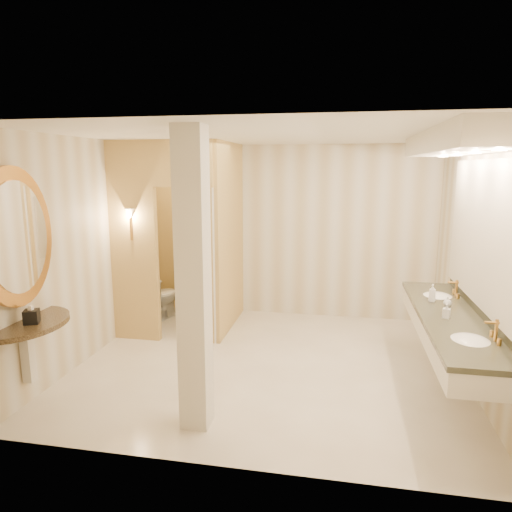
# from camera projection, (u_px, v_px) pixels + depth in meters

# --- Properties ---
(floor) EXTENTS (4.50, 4.50, 0.00)m
(floor) POSITION_uv_depth(u_px,v_px,m) (269.00, 363.00, 5.56)
(floor) COLOR #EEE2CE
(floor) RESTS_ON ground
(ceiling) EXTENTS (4.50, 4.50, 0.00)m
(ceiling) POSITION_uv_depth(u_px,v_px,m) (270.00, 135.00, 5.04)
(ceiling) COLOR white
(ceiling) RESTS_ON wall_back
(wall_back) EXTENTS (4.50, 0.02, 2.70)m
(wall_back) POSITION_uv_depth(u_px,v_px,m) (289.00, 232.00, 7.23)
(wall_back) COLOR beige
(wall_back) RESTS_ON floor
(wall_front) EXTENTS (4.50, 0.02, 2.70)m
(wall_front) POSITION_uv_depth(u_px,v_px,m) (227.00, 304.00, 3.37)
(wall_front) COLOR beige
(wall_front) RESTS_ON floor
(wall_left) EXTENTS (0.02, 4.00, 2.70)m
(wall_left) POSITION_uv_depth(u_px,v_px,m) (92.00, 249.00, 5.71)
(wall_left) COLOR beige
(wall_left) RESTS_ON floor
(wall_right) EXTENTS (0.02, 4.00, 2.70)m
(wall_right) POSITION_uv_depth(u_px,v_px,m) (476.00, 262.00, 4.89)
(wall_right) COLOR beige
(wall_right) RESTS_ON floor
(toilet_closet) EXTENTS (1.50, 1.55, 2.70)m
(toilet_closet) POSITION_uv_depth(u_px,v_px,m) (202.00, 237.00, 6.43)
(toilet_closet) COLOR tan
(toilet_closet) RESTS_ON floor
(wall_sconce) EXTENTS (0.14, 0.14, 0.42)m
(wall_sconce) POSITION_uv_depth(u_px,v_px,m) (130.00, 215.00, 5.99)
(wall_sconce) COLOR #B48239
(wall_sconce) RESTS_ON toilet_closet
(vanity) EXTENTS (0.75, 2.83, 2.09)m
(vanity) POSITION_uv_depth(u_px,v_px,m) (461.00, 241.00, 4.50)
(vanity) COLOR silver
(vanity) RESTS_ON floor
(console_shelf) EXTENTS (1.03, 1.03, 1.96)m
(console_shelf) POSITION_uv_depth(u_px,v_px,m) (18.00, 274.00, 4.35)
(console_shelf) COLOR black
(console_shelf) RESTS_ON floor
(pillar) EXTENTS (0.26, 0.26, 2.70)m
(pillar) POSITION_uv_depth(u_px,v_px,m) (194.00, 283.00, 4.00)
(pillar) COLOR silver
(pillar) RESTS_ON floor
(tissue_box) EXTENTS (0.17, 0.17, 0.13)m
(tissue_box) POSITION_uv_depth(u_px,v_px,m) (32.00, 317.00, 4.37)
(tissue_box) COLOR black
(tissue_box) RESTS_ON console_shelf
(toilet) EXTENTS (0.56, 0.77, 0.70)m
(toilet) POSITION_uv_depth(u_px,v_px,m) (160.00, 297.00, 7.16)
(toilet) COLOR white
(toilet) RESTS_ON floor
(soap_bottle_a) EXTENTS (0.09, 0.09, 0.15)m
(soap_bottle_a) POSITION_uv_depth(u_px,v_px,m) (447.00, 311.00, 4.52)
(soap_bottle_a) COLOR beige
(soap_bottle_a) RESTS_ON vanity
(soap_bottle_b) EXTENTS (0.09, 0.09, 0.11)m
(soap_bottle_b) POSITION_uv_depth(u_px,v_px,m) (448.00, 302.00, 4.91)
(soap_bottle_b) COLOR silver
(soap_bottle_b) RESTS_ON vanity
(soap_bottle_c) EXTENTS (0.10, 0.10, 0.20)m
(soap_bottle_c) POSITION_uv_depth(u_px,v_px,m) (432.00, 293.00, 5.06)
(soap_bottle_c) COLOR #C6B28C
(soap_bottle_c) RESTS_ON vanity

